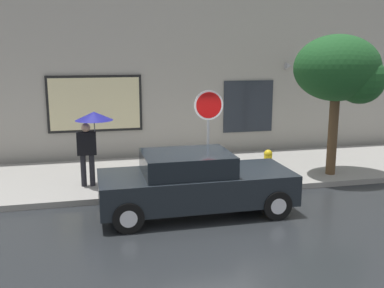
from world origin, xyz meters
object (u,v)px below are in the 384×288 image
Objects in this scene: fire_hydrant at (268,164)px; pedestrian_with_umbrella at (92,128)px; street_tree at (342,71)px; parked_car at (194,183)px; stop_sign at (209,119)px.

pedestrian_with_umbrella is at bearing 175.23° from fire_hydrant.
pedestrian_with_umbrella is (-4.68, 0.39, 1.13)m from fire_hydrant.
street_tree is at bearing -2.21° from fire_hydrant.
parked_car is at bearing -44.40° from pedestrian_with_umbrella.
parked_car is 1.73× the size of stop_sign.
street_tree reaches higher than fire_hydrant.
street_tree reaches higher than pedestrian_with_umbrella.
fire_hydrant is (2.50, 1.74, -0.15)m from parked_car.
fire_hydrant is at bearing -4.77° from pedestrian_with_umbrella.
fire_hydrant is 0.41× the size of pedestrian_with_umbrella.
stop_sign is at bearing 63.83° from parked_car.
fire_hydrant is 0.32× the size of stop_sign.
pedestrian_with_umbrella is (-2.18, 2.14, 0.99)m from parked_car.
parked_car is 5.37× the size of fire_hydrant.
parked_car is at bearing -116.17° from stop_sign.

